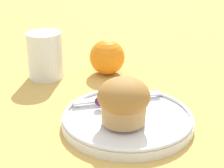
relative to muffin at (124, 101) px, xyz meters
The scene contains 8 objects.
ground_plane 0.07m from the muffin, 43.89° to the left, with size 3.00×3.00×0.00m, color tan.
plate 0.05m from the muffin, 52.00° to the left, with size 0.22×0.22×0.02m.
muffin is the anchor object (origin of this frame).
cream_ramekin 0.08m from the muffin, 55.23° to the left, with size 0.05×0.05×0.02m.
berry_pair 0.07m from the muffin, 98.91° to the left, with size 0.03×0.02×0.02m.
butter_knife 0.09m from the muffin, 74.79° to the left, with size 0.16×0.03×0.00m.
orange_fruit 0.26m from the muffin, 75.64° to the left, with size 0.08×0.08×0.08m.
juice_glass 0.28m from the muffin, 103.72° to the left, with size 0.08×0.08×0.10m.
Camera 1 is at (-0.23, -0.51, 0.31)m, focal length 60.00 mm.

